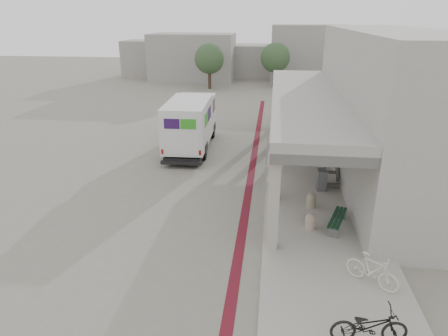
# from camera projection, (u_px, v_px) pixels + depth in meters

# --- Properties ---
(ground) EXTENTS (120.00, 120.00, 0.00)m
(ground) POSITION_uv_depth(u_px,v_px,m) (224.00, 202.00, 17.35)
(ground) COLOR slate
(ground) RESTS_ON ground
(bike_lane_stripe) EXTENTS (0.35, 40.00, 0.01)m
(bike_lane_stripe) POSITION_uv_depth(u_px,v_px,m) (249.00, 185.00, 19.08)
(bike_lane_stripe) COLOR #59111E
(bike_lane_stripe) RESTS_ON ground
(sidewalk) EXTENTS (4.40, 28.00, 0.12)m
(sidewalk) POSITION_uv_depth(u_px,v_px,m) (317.00, 206.00, 16.87)
(sidewalk) COLOR gray
(sidewalk) RESTS_ON ground
(transit_building) EXTENTS (7.60, 17.00, 7.00)m
(transit_building) POSITION_uv_depth(u_px,v_px,m) (373.00, 107.00, 19.51)
(transit_building) COLOR gray
(transit_building) RESTS_ON ground
(distant_backdrop) EXTENTS (28.00, 10.00, 6.50)m
(distant_backdrop) POSITION_uv_depth(u_px,v_px,m) (236.00, 57.00, 49.92)
(distant_backdrop) COLOR gray
(distant_backdrop) RESTS_ON ground
(tree_left) EXTENTS (3.20, 3.20, 4.80)m
(tree_left) POSITION_uv_depth(u_px,v_px,m) (209.00, 59.00, 42.70)
(tree_left) COLOR #38281C
(tree_left) RESTS_ON ground
(tree_mid) EXTENTS (3.20, 3.20, 4.80)m
(tree_mid) POSITION_uv_depth(u_px,v_px,m) (275.00, 58.00, 43.75)
(tree_mid) COLOR #38281C
(tree_mid) RESTS_ON ground
(tree_right) EXTENTS (3.20, 3.20, 4.80)m
(tree_right) POSITION_uv_depth(u_px,v_px,m) (352.00, 60.00, 41.92)
(tree_right) COLOR #38281C
(tree_right) RESTS_ON ground
(fedex_truck) EXTENTS (2.53, 7.31, 3.08)m
(fedex_truck) POSITION_uv_depth(u_px,v_px,m) (191.00, 122.00, 23.75)
(fedex_truck) COLOR black
(fedex_truck) RESTS_ON ground
(bench) EXTENTS (0.98, 1.91, 0.44)m
(bench) POSITION_uv_depth(u_px,v_px,m) (337.00, 220.00, 14.97)
(bench) COLOR slate
(bench) RESTS_ON sidewalk
(bollard_near) EXTENTS (0.40, 0.40, 0.60)m
(bollard_near) POSITION_uv_depth(u_px,v_px,m) (311.00, 200.00, 16.61)
(bollard_near) COLOR gray
(bollard_near) RESTS_ON sidewalk
(bollard_far) EXTENTS (0.40, 0.40, 0.60)m
(bollard_far) POSITION_uv_depth(u_px,v_px,m) (310.00, 221.00, 14.92)
(bollard_far) COLOR gray
(bollard_far) RESTS_ON sidewalk
(utility_cabinet) EXTENTS (0.45, 0.59, 0.95)m
(utility_cabinet) POSITION_uv_depth(u_px,v_px,m) (322.00, 180.00, 18.20)
(utility_cabinet) COLOR slate
(utility_cabinet) RESTS_ON sidewalk
(bicycle_black) EXTENTS (1.93, 0.83, 0.99)m
(bicycle_black) POSITION_uv_depth(u_px,v_px,m) (369.00, 326.00, 9.64)
(bicycle_black) COLOR black
(bicycle_black) RESTS_ON sidewalk
(bicycle_cream) EXTENTS (1.60, 1.40, 1.00)m
(bicycle_cream) POSITION_uv_depth(u_px,v_px,m) (372.00, 270.00, 11.71)
(bicycle_cream) COLOR beige
(bicycle_cream) RESTS_ON sidewalk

